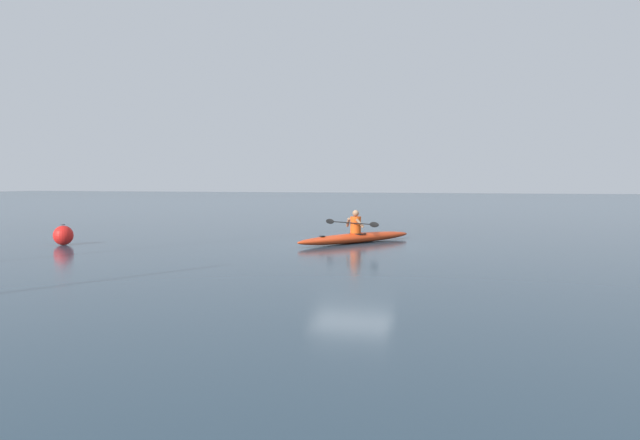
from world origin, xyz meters
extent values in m
plane|color=#283D4C|center=(0.00, 0.00, 0.00)|extent=(160.00, 160.00, 0.00)
ellipsoid|color=red|center=(0.03, -0.81, 0.16)|extent=(3.24, 4.52, 0.32)
torus|color=black|center=(0.00, -0.85, 0.30)|extent=(0.77, 0.77, 0.04)
cylinder|color=black|center=(0.85, 0.45, 0.31)|extent=(0.18, 0.18, 0.02)
cylinder|color=#E04C14|center=(0.05, -0.78, 0.59)|extent=(0.35, 0.35, 0.54)
sphere|color=#936B4C|center=(0.05, -0.78, 0.97)|extent=(0.21, 0.21, 0.21)
cylinder|color=black|center=(0.16, -0.61, 0.66)|extent=(1.73, 1.14, 0.03)
ellipsoid|color=black|center=(-0.70, -0.05, 0.66)|extent=(0.36, 0.25, 0.17)
ellipsoid|color=black|center=(1.01, -1.16, 0.66)|extent=(0.36, 0.25, 0.17)
cylinder|color=#936B4C|center=(-0.14, -0.56, 0.66)|extent=(0.32, 0.13, 0.34)
cylinder|color=#936B4C|center=(0.32, -0.86, 0.66)|extent=(0.22, 0.30, 0.34)
sphere|color=red|center=(8.79, 2.34, 0.31)|extent=(0.62, 0.62, 0.62)
torus|color=#333338|center=(8.79, 2.34, 0.65)|extent=(0.12, 0.12, 0.02)
camera|label=1|loc=(-4.17, 18.94, 2.05)|focal=34.82mm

